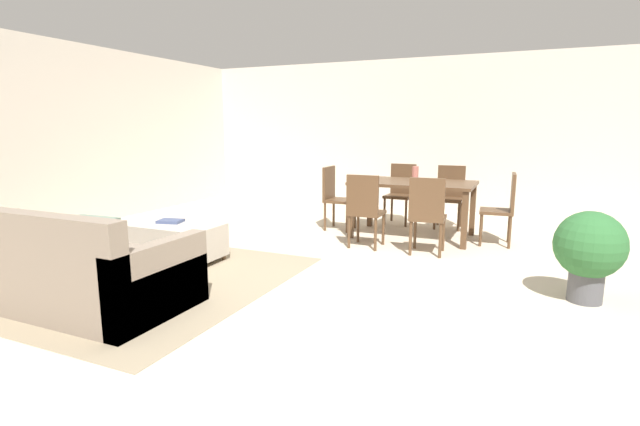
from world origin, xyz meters
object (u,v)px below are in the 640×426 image
Objects in this scene: book_on_ottoman at (170,221)px; potted_plant at (589,249)px; dining_chair_head_west at (335,194)px; vase_centerpiece at (415,174)px; ottoman_table at (173,240)px; couch at (61,270)px; dining_chair_far_right at (450,193)px; dining_chair_head_east at (504,205)px; dining_table at (413,188)px; dining_chair_near_left at (365,207)px; dining_chair_far_left at (401,190)px; dining_chair_near_right at (427,211)px.

potted_plant reaches higher than book_on_ottoman.
dining_chair_head_west is 3.54× the size of book_on_ottoman.
vase_centerpiece is at bearing 136.99° from potted_plant.
book_on_ottoman is at bearing 142.89° from ottoman_table.
potted_plant is (4.12, 0.45, 0.23)m from ottoman_table.
couch is 4.50m from potted_plant.
dining_chair_far_right is 1.00× the size of dining_chair_head_east.
couch is 2.41× the size of dining_chair_far_right.
vase_centerpiece is at bearing -54.71° from dining_table.
dining_chair_near_left and dining_chair_far_left have the same top height.
dining_chair_far_right is (2.52, 4.51, 0.23)m from couch.
vase_centerpiece is at bearing 63.14° from dining_chair_near_left.
dining_chair_head_east reaches higher than potted_plant.
dining_chair_near_right is 1.00× the size of dining_chair_far_left.
dining_table is 6.17× the size of book_on_ottoman.
dining_chair_head_east is (1.55, -0.86, 0.00)m from dining_chair_far_left.
dining_chair_far_right is 1.16× the size of potted_plant.
dining_chair_far_right is 4.39× the size of vase_centerpiece.
dining_chair_far_left reaches higher than couch.
dining_chair_head_east is at bearing 33.11° from book_on_ottoman.
dining_chair_near_left reaches higher than couch.
dining_table is 1.74× the size of dining_chair_near_left.
vase_centerpiece is at bearing -2.40° from dining_chair_head_west.
dining_chair_near_right is at bearing -131.86° from dining_chair_head_east.
dining_chair_far_left is (-0.39, 0.85, -0.15)m from dining_table.
dining_chair_head_east is 4.06m from book_on_ottoman.
dining_chair_near_left is 1.00× the size of dining_chair_far_left.
dining_chair_near_right reaches higher than couch.
vase_centerpiece reaches higher than dining_chair_head_west.
dining_chair_near_left is 1.00× the size of dining_chair_head_west.
dining_chair_far_right is 3.09m from potted_plant.
dining_chair_far_left is at bearing 151.04° from dining_chair_head_east.
dining_chair_far_right is at bearing 60.81° from couch.
dining_chair_near_left is 1.16× the size of potted_plant.
dining_chair_head_east is 1.18m from vase_centerpiece.
book_on_ottoman reaches higher than ottoman_table.
dining_chair_head_east reaches higher than dining_table.
dining_chair_near_left is 1.72m from dining_chair_far_left.
vase_centerpiece reaches higher than dining_chair_near_left.
vase_centerpiece is (-0.33, -0.87, 0.35)m from dining_chair_far_right.
couch is 10.58× the size of vase_centerpiece.
dining_chair_near_left is 2.29m from book_on_ottoman.
couch is at bearing -105.28° from dining_chair_head_west.
dining_table is at bearing -65.62° from dining_chair_far_left.
dining_chair_far_left is at bearing 113.76° from dining_chair_near_right.
dining_table reaches higher than book_on_ottoman.
dining_chair_far_left is 1.00× the size of dining_chair_head_west.
dining_chair_near_right is 1.17m from dining_chair_head_east.
dining_table is at bearing 46.19° from ottoman_table.
dining_chair_head_west is at bearing 74.72° from couch.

